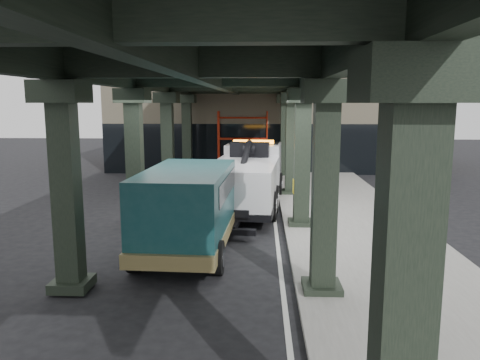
# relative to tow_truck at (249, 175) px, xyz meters

# --- Properties ---
(ground) EXTENTS (90.00, 90.00, 0.00)m
(ground) POSITION_rel_tow_truck_xyz_m (-0.62, -5.51, -1.43)
(ground) COLOR black
(ground) RESTS_ON ground
(sidewalk) EXTENTS (5.00, 40.00, 0.15)m
(sidewalk) POSITION_rel_tow_truck_xyz_m (3.88, -3.51, -1.35)
(sidewalk) COLOR gray
(sidewalk) RESTS_ON ground
(lane_stripe) EXTENTS (0.12, 38.00, 0.01)m
(lane_stripe) POSITION_rel_tow_truck_xyz_m (1.08, -3.51, -1.42)
(lane_stripe) COLOR silver
(lane_stripe) RESTS_ON ground
(viaduct) EXTENTS (7.40, 32.00, 6.40)m
(viaduct) POSITION_rel_tow_truck_xyz_m (-1.02, -3.51, 4.03)
(viaduct) COLOR black
(viaduct) RESTS_ON ground
(building) EXTENTS (22.00, 10.00, 8.00)m
(building) POSITION_rel_tow_truck_xyz_m (1.38, 14.49, 2.57)
(building) COLOR #C6B793
(building) RESTS_ON ground
(scaffolding) EXTENTS (3.08, 0.88, 4.00)m
(scaffolding) POSITION_rel_tow_truck_xyz_m (-0.62, 9.13, 0.68)
(scaffolding) COLOR #B1250E
(scaffolding) RESTS_ON ground
(tow_truck) EXTENTS (3.27, 9.10, 2.93)m
(tow_truck) POSITION_rel_tow_truck_xyz_m (0.00, 0.00, 0.00)
(tow_truck) COLOR black
(tow_truck) RESTS_ON ground
(towed_van) EXTENTS (2.80, 6.47, 2.58)m
(towed_van) POSITION_rel_tow_truck_xyz_m (-1.63, -6.20, -0.04)
(towed_van) COLOR #123E41
(towed_van) RESTS_ON ground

